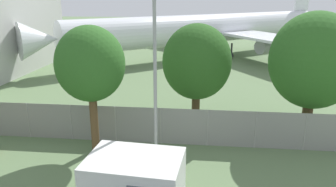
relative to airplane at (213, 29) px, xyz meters
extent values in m
cylinder|color=gray|center=(-10.98, -28.04, -2.62)|extent=(0.07, 0.07, 2.07)
cylinder|color=gray|center=(-8.44, -28.04, -2.62)|extent=(0.07, 0.07, 2.07)
cylinder|color=gray|center=(-5.89, -28.04, -2.62)|extent=(0.07, 0.07, 2.07)
cylinder|color=gray|center=(-3.35, -28.04, -2.62)|extent=(0.07, 0.07, 2.07)
cylinder|color=gray|center=(-0.80, -28.04, -2.62)|extent=(0.07, 0.07, 2.07)
cylinder|color=gray|center=(1.75, -28.04, -2.62)|extent=(0.07, 0.07, 2.07)
cylinder|color=gray|center=(4.29, -28.04, -2.62)|extent=(0.07, 0.07, 2.07)
cube|color=gray|center=(-5.89, -28.04, -2.62)|extent=(56.00, 0.01, 2.07)
cylinder|color=silver|center=(-0.39, -0.32, 0.06)|extent=(33.00, 27.95, 3.68)
cone|color=silver|center=(-17.15, -14.04, 0.06)|extent=(5.19, 5.19, 3.68)
cone|color=silver|center=(16.72, 13.69, 0.06)|extent=(5.67, 5.48, 3.32)
cube|color=silver|center=(7.96, -7.39, -0.50)|extent=(14.00, 18.12, 0.30)
cylinder|color=#939399|center=(6.52, -5.11, -1.48)|extent=(3.62, 3.38, 1.66)
cube|color=silver|center=(-5.67, 9.26, -0.50)|extent=(16.87, 16.17, 0.30)
cylinder|color=#939399|center=(-3.72, 7.40, -1.48)|extent=(3.62, 3.38, 1.66)
cube|color=silver|center=(14.08, 11.53, 0.42)|extent=(7.42, 8.14, 0.20)
cylinder|color=#2D2D33|center=(-10.36, -8.48, -2.72)|extent=(0.24, 0.24, 1.87)
cylinder|color=#2D2D33|center=(-10.36, -8.48, -3.38)|extent=(0.62, 0.59, 0.56)
cylinder|color=#2D2D33|center=(2.54, -0.78, -2.72)|extent=(0.24, 0.24, 1.87)
cylinder|color=#2D2D33|center=(2.54, -0.78, -3.38)|extent=(0.62, 0.59, 0.56)
cylinder|color=#2D2D33|center=(-0.26, 2.65, -2.72)|extent=(0.24, 0.24, 1.87)
cylinder|color=#2D2D33|center=(-0.26, 2.65, -3.38)|extent=(0.62, 0.59, 0.56)
cube|color=silver|center=(-3.49, -34.17, -2.50)|extent=(3.62, 2.70, 2.31)
cylinder|color=#4C3823|center=(4.99, -25.85, -2.49)|extent=(0.59, 0.59, 2.33)
ellipsoid|color=#2D6023|center=(4.99, -25.85, 0.77)|extent=(4.93, 4.93, 5.42)
cylinder|color=brown|center=(-6.64, -29.29, -2.05)|extent=(0.41, 0.41, 3.23)
ellipsoid|color=#2D6023|center=(-6.64, -29.29, 1.03)|extent=(3.43, 3.43, 3.77)
cylinder|color=#4C3823|center=(-1.51, -25.39, -2.47)|extent=(0.49, 0.49, 2.38)
ellipsoid|color=#28561E|center=(-1.51, -25.39, 0.47)|extent=(4.10, 4.10, 4.51)
cylinder|color=#99999E|center=(-3.28, -30.33, 0.67)|extent=(0.16, 0.16, 8.67)
camera|label=1|loc=(-1.13, -44.56, 4.24)|focal=35.00mm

